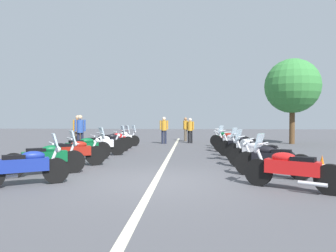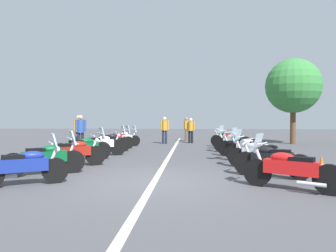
# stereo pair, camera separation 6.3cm
# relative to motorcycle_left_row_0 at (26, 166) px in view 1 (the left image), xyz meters

# --- Properties ---
(ground_plane) EXTENTS (80.00, 80.00, 0.00)m
(ground_plane) POSITION_rel_motorcycle_left_row_0_xyz_m (0.68, -2.90, -0.46)
(ground_plane) COLOR #4C4C51
(lane_centre_stripe) EXTENTS (23.55, 0.16, 0.01)m
(lane_centre_stripe) POSITION_rel_motorcycle_left_row_0_xyz_m (5.81, -2.90, -0.45)
(lane_centre_stripe) COLOR beige
(lane_centre_stripe) RESTS_ON ground_plane
(motorcycle_left_row_0) EXTENTS (1.16, 1.74, 1.19)m
(motorcycle_left_row_0) POSITION_rel_motorcycle_left_row_0_xyz_m (0.00, 0.00, 0.00)
(motorcycle_left_row_0) COLOR black
(motorcycle_left_row_0) RESTS_ON ground_plane
(motorcycle_left_row_1) EXTENTS (1.28, 1.90, 1.21)m
(motorcycle_left_row_1) POSITION_rel_motorcycle_left_row_0_xyz_m (1.36, 0.18, 0.01)
(motorcycle_left_row_1) COLOR black
(motorcycle_left_row_1) RESTS_ON ground_plane
(motorcycle_left_row_2) EXTENTS (1.17, 1.89, 1.00)m
(motorcycle_left_row_2) POSITION_rel_motorcycle_left_row_0_xyz_m (2.88, -0.01, 0.00)
(motorcycle_left_row_2) COLOR black
(motorcycle_left_row_2) RESTS_ON ground_plane
(motorcycle_left_row_3) EXTENTS (1.39, 1.87, 1.22)m
(motorcycle_left_row_3) POSITION_rel_motorcycle_left_row_0_xyz_m (4.35, 0.19, 0.02)
(motorcycle_left_row_3) COLOR black
(motorcycle_left_row_3) RESTS_ON ground_plane
(motorcycle_left_row_4) EXTENTS (1.06, 2.07, 1.02)m
(motorcycle_left_row_4) POSITION_rel_motorcycle_left_row_0_xyz_m (5.81, -0.01, 0.01)
(motorcycle_left_row_4) COLOR black
(motorcycle_left_row_4) RESTS_ON ground_plane
(motorcycle_left_row_5) EXTENTS (1.12, 1.85, 1.22)m
(motorcycle_left_row_5) POSITION_rel_motorcycle_left_row_0_xyz_m (7.37, -0.02, 0.02)
(motorcycle_left_row_5) COLOR black
(motorcycle_left_row_5) RESTS_ON ground_plane
(motorcycle_left_row_6) EXTENTS (1.31, 1.82, 1.20)m
(motorcycle_left_row_6) POSITION_rel_motorcycle_left_row_0_xyz_m (8.66, 0.06, 0.01)
(motorcycle_left_row_6) COLOR black
(motorcycle_left_row_6) RESTS_ON ground_plane
(motorcycle_left_row_7) EXTENTS (1.14, 1.89, 1.19)m
(motorcycle_left_row_7) POSITION_rel_motorcycle_left_row_0_xyz_m (10.18, 0.01, 0.00)
(motorcycle_left_row_7) COLOR black
(motorcycle_left_row_7) RESTS_ON ground_plane
(motorcycle_right_row_0) EXTENTS (1.25, 1.85, 1.20)m
(motorcycle_right_row_0) POSITION_rel_motorcycle_left_row_0_xyz_m (0.00, -5.91, 0.01)
(motorcycle_right_row_0) COLOR black
(motorcycle_right_row_0) RESTS_ON ground_plane
(motorcycle_right_row_1) EXTENTS (1.02, 1.88, 1.00)m
(motorcycle_right_row_1) POSITION_rel_motorcycle_left_row_0_xyz_m (1.46, -5.89, 0.00)
(motorcycle_right_row_1) COLOR black
(motorcycle_right_row_1) RESTS_ON ground_plane
(motorcycle_right_row_2) EXTENTS (1.14, 1.89, 1.20)m
(motorcycle_right_row_2) POSITION_rel_motorcycle_left_row_0_xyz_m (2.86, -5.89, 0.00)
(motorcycle_right_row_2) COLOR black
(motorcycle_right_row_2) RESTS_ON ground_plane
(motorcycle_right_row_3) EXTENTS (1.17, 1.80, 1.21)m
(motorcycle_right_row_3) POSITION_rel_motorcycle_left_row_0_xyz_m (4.35, -5.91, 0.01)
(motorcycle_right_row_3) COLOR black
(motorcycle_right_row_3) RESTS_ON ground_plane
(motorcycle_right_row_4) EXTENTS (1.25, 1.89, 1.00)m
(motorcycle_right_row_4) POSITION_rel_motorcycle_left_row_0_xyz_m (5.75, -5.83, 0.00)
(motorcycle_right_row_4) COLOR black
(motorcycle_right_row_4) RESTS_ON ground_plane
(motorcycle_right_row_5) EXTENTS (1.28, 1.92, 1.23)m
(motorcycle_right_row_5) POSITION_rel_motorcycle_left_row_0_xyz_m (7.31, -5.78, 0.02)
(motorcycle_right_row_5) COLOR black
(motorcycle_right_row_5) RESTS_ON ground_plane
(motorcycle_right_row_6) EXTENTS (1.33, 1.85, 1.02)m
(motorcycle_right_row_6) POSITION_rel_motorcycle_left_row_0_xyz_m (8.80, -5.80, 0.01)
(motorcycle_right_row_6) COLOR black
(motorcycle_right_row_6) RESTS_ON ground_plane
(motorcycle_right_row_7) EXTENTS (1.12, 1.81, 1.01)m
(motorcycle_right_row_7) POSITION_rel_motorcycle_left_row_0_xyz_m (10.24, -5.77, 0.00)
(motorcycle_right_row_7) COLOR black
(motorcycle_right_row_7) RESTS_ON ground_plane
(traffic_cone_0) EXTENTS (0.36, 0.36, 0.61)m
(traffic_cone_0) POSITION_rel_motorcycle_left_row_0_xyz_m (1.34, -7.12, -0.16)
(traffic_cone_0) COLOR orange
(traffic_cone_0) RESTS_ON ground_plane
(bystander_0) EXTENTS (0.32, 0.53, 1.72)m
(bystander_0) POSITION_rel_motorcycle_left_row_0_xyz_m (9.14, 2.14, 0.56)
(bystander_0) COLOR brown
(bystander_0) RESTS_ON ground_plane
(bystander_1) EXTENTS (0.32, 0.50, 1.59)m
(bystander_1) POSITION_rel_motorcycle_left_row_0_xyz_m (12.93, -3.77, 0.47)
(bystander_1) COLOR black
(bystander_1) RESTS_ON ground_plane
(bystander_2) EXTENTS (0.32, 0.51, 1.73)m
(bystander_2) POSITION_rel_motorcycle_left_row_0_xyz_m (8.13, 1.65, 0.56)
(bystander_2) COLOR #1E2338
(bystander_2) RESTS_ON ground_plane
(bystander_3) EXTENTS (0.32, 0.53, 1.66)m
(bystander_3) POSITION_rel_motorcycle_left_row_0_xyz_m (12.34, -2.15, 0.52)
(bystander_3) COLOR #1E2338
(bystander_3) RESTS_ON ground_plane
(bystander_4) EXTENTS (0.51, 0.32, 1.64)m
(bystander_4) POSITION_rel_motorcycle_left_row_0_xyz_m (14.65, -3.46, 0.50)
(bystander_4) COLOR brown
(bystander_4) RESTS_ON ground_plane
(roadside_tree_0) EXTENTS (3.32, 3.32, 5.22)m
(roadside_tree_0) POSITION_rel_motorcycle_left_row_0_xyz_m (12.72, -10.02, 3.08)
(roadside_tree_0) COLOR brown
(roadside_tree_0) RESTS_ON ground_plane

